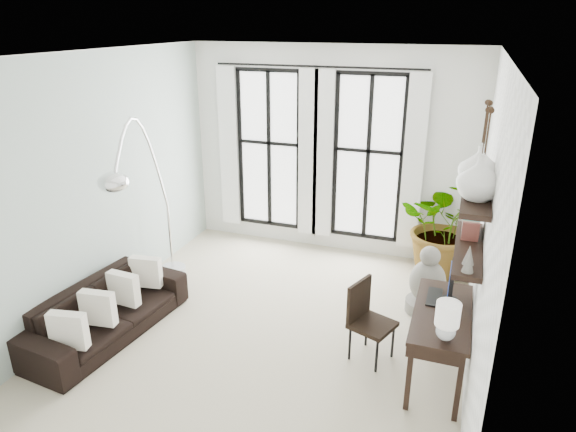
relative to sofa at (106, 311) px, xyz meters
The scene contains 16 objects.
floor 1.99m from the sofa, 24.05° to the left, with size 5.00×5.00×0.00m, color #BEB597.
ceiling 3.50m from the sofa, 24.05° to the left, with size 5.00×5.00×0.00m, color white.
wall_left 1.59m from the sofa, 119.26° to the left, with size 5.00×5.00×0.00m, color #A9BDB4.
wall_right 4.33m from the sofa, 11.22° to the left, with size 5.00×5.00×0.00m, color white.
wall_back 3.98m from the sofa, 61.41° to the left, with size 4.50×4.50×0.00m, color white.
windows 3.82m from the sofa, 63.66° to the left, with size 3.26×0.13×2.65m.
wall_shelves 4.20m from the sofa, ahead, with size 0.25×1.30×0.60m.
sofa is the anchor object (origin of this frame).
throw_pillows 0.22m from the sofa, ahead, with size 0.40×1.52×0.40m.
plant 4.72m from the sofa, 38.97° to the left, with size 1.36×1.18×1.51m, color #2D7228.
desk 3.80m from the sofa, ahead, with size 0.56×1.32×1.17m.
desk_chair 3.04m from the sofa, 11.42° to the left, with size 0.55×0.55×0.90m.
arc_lamp 1.82m from the sofa, 82.92° to the left, with size 0.75×1.91×2.48m.
buddha 3.94m from the sofa, 26.86° to the left, with size 0.50×0.50×0.91m.
vase_a 4.38m from the sofa, ahead, with size 0.37×0.37×0.38m, color white.
vase_b 4.42m from the sofa, ahead, with size 0.37×0.37×0.38m, color white.
Camera 1 is at (1.98, -5.02, 3.53)m, focal length 32.00 mm.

